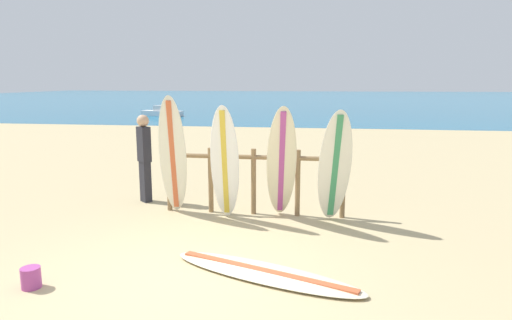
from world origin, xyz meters
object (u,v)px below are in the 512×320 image
(surfboard_lying_on_sand, at_px, (265,273))
(beachgoer_standing, at_px, (144,154))
(surfboard_rack, at_px, (254,174))
(surfboard_leaning_center_left, at_px, (281,164))
(surfboard_leaning_center, at_px, (335,167))
(sand_bucket, at_px, (31,278))
(surfboard_leaning_left, at_px, (225,163))
(small_boat_offshore, at_px, (162,112))
(surfboard_leaning_far_left, at_px, (173,156))

(surfboard_lying_on_sand, bearing_deg, beachgoer_standing, 132.12)
(surfboard_rack, bearing_deg, surfboard_leaning_center_left, -34.77)
(surfboard_leaning_center_left, bearing_deg, surfboard_leaning_center, 1.66)
(surfboard_rack, height_order, sand_bucket, surfboard_rack)
(surfboard_rack, height_order, surfboard_leaning_left, surfboard_leaning_left)
(surfboard_lying_on_sand, bearing_deg, surfboard_leaning_left, 114.20)
(small_boat_offshore, bearing_deg, surfboard_leaning_center, -63.25)
(surfboard_rack, bearing_deg, surfboard_lying_on_sand, -78.34)
(surfboard_leaning_center_left, bearing_deg, sand_bucket, -132.22)
(surfboard_lying_on_sand, relative_size, beachgoer_standing, 1.52)
(surfboard_leaning_far_left, relative_size, beachgoer_standing, 1.24)
(surfboard_lying_on_sand, xyz_separation_m, beachgoer_standing, (-2.78, 3.08, 0.92))
(surfboard_leaning_center_left, relative_size, beachgoer_standing, 1.16)
(surfboard_leaning_left, bearing_deg, sand_bucket, -120.61)
(sand_bucket, bearing_deg, surfboard_leaning_far_left, 76.51)
(surfboard_leaning_center_left, bearing_deg, small_boat_offshore, 114.85)
(surfboard_rack, xyz_separation_m, surfboard_leaning_left, (-0.43, -0.43, 0.27))
(small_boat_offshore, bearing_deg, beachgoer_standing, -70.70)
(sand_bucket, bearing_deg, surfboard_rack, 57.21)
(small_boat_offshore, bearing_deg, surfboard_leaning_far_left, -69.36)
(small_boat_offshore, bearing_deg, surfboard_leaning_center_left, -65.15)
(surfboard_rack, xyz_separation_m, surfboard_lying_on_sand, (0.53, -2.57, -0.70))
(surfboard_leaning_center, relative_size, beachgoer_standing, 1.12)
(surfboard_leaning_center_left, bearing_deg, surfboard_leaning_far_left, 177.26)
(surfboard_lying_on_sand, height_order, beachgoer_standing, beachgoer_standing)
(surfboard_leaning_left, relative_size, surfboard_leaning_center_left, 0.99)
(surfboard_rack, relative_size, surfboard_lying_on_sand, 1.23)
(surfboard_leaning_far_left, distance_m, beachgoer_standing, 1.17)
(surfboard_lying_on_sand, bearing_deg, surfboard_leaning_center, 68.20)
(surfboard_rack, xyz_separation_m, surfboard_leaning_center, (1.42, -0.34, 0.24))
(surfboard_leaning_center_left, height_order, small_boat_offshore, surfboard_leaning_center_left)
(surfboard_leaning_left, distance_m, sand_bucket, 3.44)
(beachgoer_standing, relative_size, small_boat_offshore, 0.58)
(surfboard_leaning_center_left, distance_m, surfboard_lying_on_sand, 2.40)
(surfboard_leaning_far_left, distance_m, surfboard_leaning_center_left, 1.93)
(surfboard_leaning_far_left, xyz_separation_m, surfboard_lying_on_sand, (1.93, -2.29, -1.04))
(small_boat_offshore, bearing_deg, surfboard_rack, -65.95)
(surfboard_leaning_far_left, xyz_separation_m, small_boat_offshore, (-8.23, 21.84, -0.82))
(surfboard_rack, bearing_deg, surfboard_leaning_far_left, -168.79)
(surfboard_lying_on_sand, distance_m, beachgoer_standing, 4.25)
(surfboard_rack, bearing_deg, beachgoer_standing, 167.22)
(surfboard_rack, distance_m, surfboard_leaning_left, 0.67)
(surfboard_leaning_center, height_order, surfboard_lying_on_sand, surfboard_leaning_center)
(surfboard_leaning_left, height_order, surfboard_lying_on_sand, surfboard_leaning_left)
(surfboard_leaning_left, height_order, beachgoer_standing, surfboard_leaning_left)
(surfboard_leaning_left, distance_m, small_boat_offshore, 23.85)
(surfboard_leaning_far_left, distance_m, surfboard_leaning_left, 0.98)
(surfboard_leaning_far_left, xyz_separation_m, surfboard_leaning_left, (0.97, -0.16, -0.08))
(surfboard_lying_on_sand, distance_m, sand_bucket, 2.75)
(surfboard_leaning_left, xyz_separation_m, surfboard_leaning_center_left, (0.96, 0.06, 0.01))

